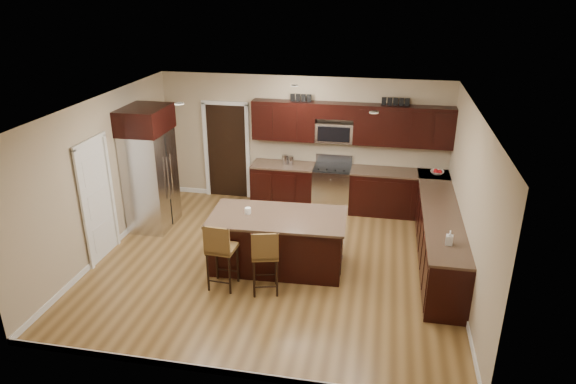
% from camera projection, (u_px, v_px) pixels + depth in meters
% --- Properties ---
extents(floor, '(6.00, 6.00, 0.00)m').
position_uv_depth(floor, '(275.00, 263.00, 8.73)').
color(floor, olive).
rests_on(floor, ground).
extents(ceiling, '(6.00, 6.00, 0.00)m').
position_uv_depth(ceiling, '(273.00, 107.00, 7.70)').
color(ceiling, silver).
rests_on(ceiling, wall_back).
extents(wall_back, '(6.00, 0.00, 6.00)m').
position_uv_depth(wall_back, '(302.00, 141.00, 10.71)').
color(wall_back, tan).
rests_on(wall_back, floor).
extents(wall_left, '(0.00, 5.50, 5.50)m').
position_uv_depth(wall_left, '(102.00, 177.00, 8.74)').
color(wall_left, tan).
rests_on(wall_left, floor).
extents(wall_right, '(0.00, 5.50, 5.50)m').
position_uv_depth(wall_right, '(469.00, 204.00, 7.69)').
color(wall_right, tan).
rests_on(wall_right, floor).
extents(base_cabinets, '(4.02, 3.96, 0.92)m').
position_uv_depth(base_cabinets, '(391.00, 213.00, 9.53)').
color(base_cabinets, black).
rests_on(base_cabinets, floor).
extents(upper_cabinets, '(4.00, 0.33, 0.80)m').
position_uv_depth(upper_cabinets, '(353.00, 123.00, 10.19)').
color(upper_cabinets, black).
rests_on(upper_cabinets, wall_back).
extents(range, '(0.76, 0.64, 1.11)m').
position_uv_depth(range, '(332.00, 188.00, 10.65)').
color(range, silver).
rests_on(range, floor).
extents(microwave, '(0.76, 0.31, 0.40)m').
position_uv_depth(microwave, '(334.00, 132.00, 10.36)').
color(microwave, silver).
rests_on(microwave, upper_cabinets).
extents(doorway, '(0.85, 0.03, 2.06)m').
position_uv_depth(doorway, '(227.00, 151.00, 11.11)').
color(doorway, black).
rests_on(doorway, floor).
extents(pantry_door, '(0.03, 0.80, 2.04)m').
position_uv_depth(pantry_door, '(97.00, 202.00, 8.59)').
color(pantry_door, white).
rests_on(pantry_door, floor).
extents(letter_decor, '(2.20, 0.03, 0.15)m').
position_uv_depth(letter_decor, '(347.00, 100.00, 10.04)').
color(letter_decor, black).
rests_on(letter_decor, upper_cabinets).
extents(island, '(2.26, 1.25, 0.92)m').
position_uv_depth(island, '(278.00, 243.00, 8.50)').
color(island, black).
rests_on(island, floor).
extents(stool_left, '(0.44, 0.44, 1.11)m').
position_uv_depth(stool_left, '(220.00, 249.00, 7.76)').
color(stool_left, brown).
rests_on(stool_left, floor).
extents(stool_mid, '(0.49, 0.49, 1.07)m').
position_uv_depth(stool_mid, '(265.00, 254.00, 7.65)').
color(stool_mid, brown).
rests_on(stool_mid, floor).
extents(refrigerator, '(0.79, 1.01, 2.35)m').
position_uv_depth(refrigerator, '(150.00, 167.00, 9.64)').
color(refrigerator, silver).
rests_on(refrigerator, floor).
extents(floor_mat, '(0.94, 0.73, 0.01)m').
position_uv_depth(floor_mat, '(288.00, 231.00, 9.82)').
color(floor_mat, olive).
rests_on(floor_mat, floor).
extents(fruit_bowl, '(0.30, 0.30, 0.07)m').
position_uv_depth(fruit_bowl, '(437.00, 172.00, 10.11)').
color(fruit_bowl, silver).
rests_on(fruit_bowl, base_cabinets).
extents(soap_bottle, '(0.11, 0.11, 0.22)m').
position_uv_depth(soap_bottle, '(450.00, 238.00, 7.37)').
color(soap_bottle, '#B2B2B2').
rests_on(soap_bottle, base_cabinets).
extents(canister_tall, '(0.12, 0.12, 0.20)m').
position_uv_depth(canister_tall, '(285.00, 160.00, 10.62)').
color(canister_tall, silver).
rests_on(canister_tall, base_cabinets).
extents(canister_short, '(0.11, 0.11, 0.18)m').
position_uv_depth(canister_short, '(291.00, 160.00, 10.60)').
color(canister_short, silver).
rests_on(canister_short, base_cabinets).
extents(island_jar, '(0.10, 0.10, 0.10)m').
position_uv_depth(island_jar, '(248.00, 211.00, 8.38)').
color(island_jar, white).
rests_on(island_jar, island).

